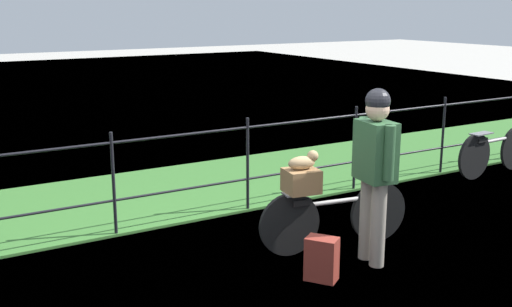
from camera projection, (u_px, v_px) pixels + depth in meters
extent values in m
plane|color=#B2ADA3|center=(283.00, 289.00, 5.45)|extent=(60.00, 60.00, 0.00)
cube|color=#38702D|center=(148.00, 195.00, 8.10)|extent=(27.00, 2.40, 0.03)
plane|color=slate|center=(31.00, 115.00, 14.05)|extent=(30.00, 30.00, 0.00)
cylinder|color=black|center=(114.00, 185.00, 6.59)|extent=(0.04, 0.04, 1.14)
cylinder|color=black|center=(248.00, 165.00, 7.41)|extent=(0.04, 0.04, 1.14)
cylinder|color=black|center=(355.00, 149.00, 8.23)|extent=(0.04, 0.04, 1.14)
cylinder|color=black|center=(443.00, 136.00, 9.05)|extent=(0.04, 0.04, 1.14)
cylinder|color=black|center=(185.00, 189.00, 7.04)|extent=(18.00, 0.03, 0.03)
cylinder|color=black|center=(183.00, 135.00, 6.89)|extent=(18.00, 0.03, 0.03)
cylinder|color=black|center=(378.00, 212.00, 6.51)|extent=(0.64, 0.14, 0.64)
cylinder|color=black|center=(290.00, 224.00, 6.13)|extent=(0.64, 0.14, 0.64)
cylinder|color=#BCB7B2|center=(336.00, 202.00, 6.28)|extent=(0.79, 0.17, 0.04)
cube|color=black|center=(301.00, 202.00, 6.13)|extent=(0.21, 0.12, 0.06)
cube|color=slate|center=(301.00, 193.00, 6.11)|extent=(0.38, 0.21, 0.02)
cube|color=olive|center=(301.00, 181.00, 6.08)|extent=(0.36, 0.34, 0.23)
ellipsoid|color=tan|center=(302.00, 163.00, 6.04)|extent=(0.30, 0.18, 0.13)
sphere|color=tan|center=(313.00, 156.00, 6.07)|extent=(0.11, 0.11, 0.11)
cylinder|color=gray|center=(367.00, 218.00, 6.04)|extent=(0.14, 0.14, 0.82)
cylinder|color=gray|center=(378.00, 225.00, 5.86)|extent=(0.14, 0.14, 0.82)
cube|color=#2D5633|center=(376.00, 151.00, 5.79)|extent=(0.32, 0.44, 0.56)
cylinder|color=#2D5633|center=(363.00, 143.00, 5.98)|extent=(0.10, 0.10, 0.50)
cylinder|color=#2D5633|center=(389.00, 153.00, 5.58)|extent=(0.10, 0.10, 0.50)
sphere|color=tan|center=(377.00, 109.00, 5.70)|extent=(0.22, 0.22, 0.22)
sphere|color=black|center=(378.00, 101.00, 5.68)|extent=(0.23, 0.23, 0.23)
cube|color=maroon|center=(322.00, 259.00, 5.60)|extent=(0.31, 0.33, 0.40)
cylinder|color=black|center=(474.00, 157.00, 8.84)|extent=(0.66, 0.09, 0.66)
cylinder|color=#BCB7B2|center=(496.00, 140.00, 9.06)|extent=(0.76, 0.09, 0.04)
cube|color=black|center=(481.00, 140.00, 8.85)|extent=(0.21, 0.10, 0.06)
cube|color=slate|center=(481.00, 134.00, 8.83)|extent=(0.37, 0.18, 0.02)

